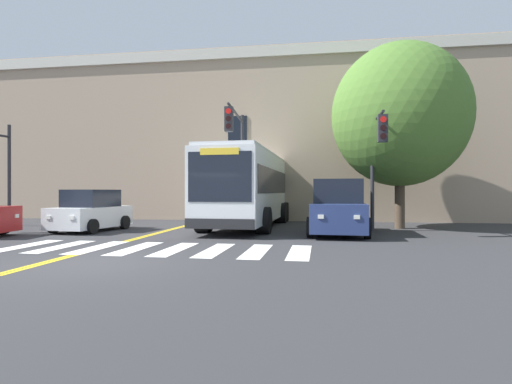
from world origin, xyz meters
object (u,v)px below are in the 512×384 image
(traffic_light_near_corner, at_px, (377,151))
(traffic_light_overhead, at_px, (237,145))
(city_bus, at_px, (249,188))
(car_white_near_lane, at_px, (91,212))
(car_navy_far_lane, at_px, (338,208))
(car_black_behind_bus, at_px, (264,202))
(street_tree_curbside_large, at_px, (400,115))

(traffic_light_near_corner, distance_m, traffic_light_overhead, 6.22)
(city_bus, distance_m, traffic_light_near_corner, 6.28)
(car_white_near_lane, xyz_separation_m, car_navy_far_lane, (10.33, 0.33, 0.21))
(city_bus, bearing_deg, traffic_light_near_corner, -24.74)
(car_white_near_lane, height_order, car_navy_far_lane, car_navy_far_lane)
(car_white_near_lane, relative_size, car_navy_far_lane, 0.78)
(car_white_near_lane, height_order, car_black_behind_bus, car_black_behind_bus)
(car_black_behind_bus, height_order, street_tree_curbside_large, street_tree_curbside_large)
(car_navy_far_lane, xyz_separation_m, traffic_light_near_corner, (1.53, 0.30, 2.29))
(car_navy_far_lane, relative_size, street_tree_curbside_large, 0.58)
(car_white_near_lane, distance_m, car_black_behind_bus, 14.04)
(car_black_behind_bus, bearing_deg, city_bus, -86.78)
(traffic_light_overhead, bearing_deg, city_bus, 64.40)
(car_white_near_lane, xyz_separation_m, street_tree_curbside_large, (13.24, 3.11, 4.33))
(car_white_near_lane, relative_size, traffic_light_near_corner, 0.77)
(car_black_behind_bus, xyz_separation_m, traffic_light_near_corner, (6.09, -12.18, 2.42))
(car_navy_far_lane, bearing_deg, city_bus, 144.64)
(city_bus, height_order, car_white_near_lane, city_bus)
(city_bus, height_order, street_tree_curbside_large, street_tree_curbside_large)
(city_bus, bearing_deg, street_tree_curbside_large, -0.60)
(traffic_light_near_corner, xyz_separation_m, street_tree_curbside_large, (1.38, 2.49, 1.83))
(city_bus, relative_size, street_tree_curbside_large, 1.27)
(car_navy_far_lane, height_order, street_tree_curbside_large, street_tree_curbside_large)
(city_bus, relative_size, car_black_behind_bus, 2.78)
(car_black_behind_bus, relative_size, traffic_light_overhead, 0.69)
(car_navy_far_lane, height_order, car_black_behind_bus, car_navy_far_lane)
(car_white_near_lane, distance_m, traffic_light_near_corner, 12.13)
(car_navy_far_lane, height_order, traffic_light_overhead, traffic_light_overhead)
(traffic_light_near_corner, bearing_deg, city_bus, 155.26)
(city_bus, relative_size, traffic_light_overhead, 1.92)
(car_navy_far_lane, distance_m, car_black_behind_bus, 13.28)
(car_navy_far_lane, bearing_deg, traffic_light_overhead, 156.02)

